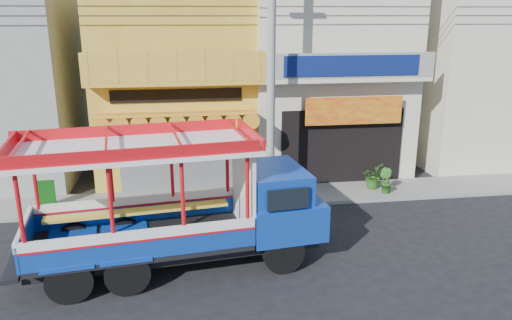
{
  "coord_description": "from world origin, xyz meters",
  "views": [
    {
      "loc": [
        -3.78,
        -12.33,
        6.26
      ],
      "look_at": [
        -1.6,
        2.5,
        1.85
      ],
      "focal_mm": 35.0,
      "sensor_mm": 36.0,
      "label": 1
    }
  ],
  "objects": [
    {
      "name": "ground",
      "position": [
        0.0,
        0.0,
        0.0
      ],
      "size": [
        90.0,
        90.0,
        0.0
      ],
      "primitive_type": "plane",
      "color": "black",
      "rests_on": "ground"
    },
    {
      "name": "sidewalk",
      "position": [
        0.0,
        4.0,
        0.06
      ],
      "size": [
        30.0,
        2.0,
        0.12
      ],
      "primitive_type": "cube",
      "color": "slate",
      "rests_on": "ground"
    },
    {
      "name": "shophouse_left",
      "position": [
        -4.0,
        7.96,
        4.11
      ],
      "size": [
        6.0,
        7.5,
        8.24
      ],
      "color": "gold",
      "rests_on": "ground"
    },
    {
      "name": "shophouse_right",
      "position": [
        2.0,
        7.96,
        4.11
      ],
      "size": [
        6.0,
        6.75,
        8.24
      ],
      "color": "beige",
      "rests_on": "ground"
    },
    {
      "name": "party_pilaster",
      "position": [
        -1.0,
        4.85,
        4.0
      ],
      "size": [
        0.35,
        0.3,
        8.0
      ],
      "primitive_type": "cube",
      "color": "beige",
      "rests_on": "ground"
    },
    {
      "name": "filler_building_right",
      "position": [
        9.0,
        8.0,
        3.8
      ],
      "size": [
        6.0,
        6.0,
        7.6
      ],
      "primitive_type": "cube",
      "color": "beige",
      "rests_on": "ground"
    },
    {
      "name": "utility_pole",
      "position": [
        -0.85,
        3.3,
        5.03
      ],
      "size": [
        28.0,
        0.26,
        9.0
      ],
      "color": "gray",
      "rests_on": "ground"
    },
    {
      "name": "songthaew_truck",
      "position": [
        -3.58,
        -0.53,
        1.7
      ],
      "size": [
        7.82,
        3.38,
        3.53
      ],
      "color": "black",
      "rests_on": "ground"
    },
    {
      "name": "green_sign",
      "position": [
        -8.38,
        3.86,
        0.51
      ],
      "size": [
        0.6,
        0.29,
        0.93
      ],
      "color": "black",
      "rests_on": "sidewalk"
    },
    {
      "name": "potted_plant_a",
      "position": [
        2.94,
        4.14,
        0.57
      ],
      "size": [
        1.0,
        1.04,
        0.89
      ],
      "primitive_type": "imported",
      "rotation": [
        0.0,
        0.0,
        1.07
      ],
      "color": "#275819",
      "rests_on": "sidewalk"
    },
    {
      "name": "potted_plant_b",
      "position": [
        3.21,
        3.58,
        0.57
      ],
      "size": [
        0.54,
        0.6,
        0.89
      ],
      "primitive_type": "imported",
      "rotation": [
        0.0,
        0.0,
        1.93
      ],
      "color": "#275819",
      "rests_on": "sidewalk"
    }
  ]
}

